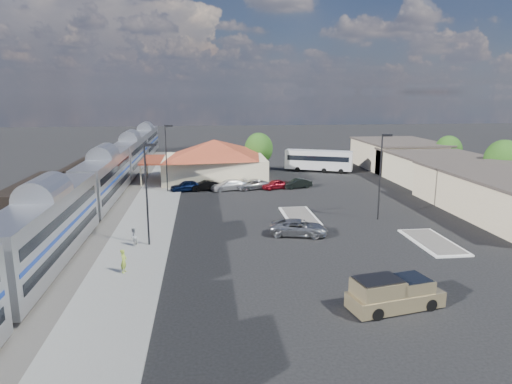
{
  "coord_description": "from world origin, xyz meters",
  "views": [
    {
      "loc": [
        -6.12,
        -44.59,
        13.14
      ],
      "look_at": [
        -0.68,
        2.21,
        2.8
      ],
      "focal_mm": 32.0,
      "sensor_mm": 36.0,
      "label": 1
    }
  ],
  "objects": [
    {
      "name": "railbed",
      "position": [
        -21.0,
        8.0,
        0.06
      ],
      "size": [
        16.0,
        100.0,
        0.12
      ],
      "primitive_type": "cube",
      "color": "#4C4944",
      "rests_on": "ground"
    },
    {
      "name": "freight_cars",
      "position": [
        -24.0,
        4.23,
        1.93
      ],
      "size": [
        2.8,
        46.0,
        4.0
      ],
      "color": "black",
      "rests_on": "ground"
    },
    {
      "name": "person_b",
      "position": [
        -12.29,
        -6.12,
        0.97
      ],
      "size": [
        0.84,
        0.94,
        1.59
      ],
      "primitive_type": "imported",
      "rotation": [
        0.0,
        0.0,
        -1.94
      ],
      "color": "silver",
      "rests_on": "platform"
    },
    {
      "name": "traffic_island_south",
      "position": [
        4.0,
        2.0,
        0.1
      ],
      "size": [
        3.3,
        7.5,
        0.21
      ],
      "color": "silver",
      "rests_on": "ground"
    },
    {
      "name": "parked_car_b",
      "position": [
        -5.97,
        16.73,
        0.67
      ],
      "size": [
        4.28,
        2.46,
        1.33
      ],
      "primitive_type": "imported",
      "rotation": [
        0.0,
        0.0,
        -1.29
      ],
      "color": "black",
      "rests_on": "ground"
    },
    {
      "name": "platform",
      "position": [
        -12.0,
        6.0,
        0.09
      ],
      "size": [
        5.5,
        92.0,
        0.18
      ],
      "primitive_type": "cube",
      "color": "gray",
      "rests_on": "ground"
    },
    {
      "name": "ground",
      "position": [
        0.0,
        0.0,
        0.0
      ],
      "size": [
        280.0,
        280.0,
        0.0
      ],
      "primitive_type": "plane",
      "color": "black",
      "rests_on": "ground"
    },
    {
      "name": "parked_car_f",
      "position": [
        6.83,
        16.73,
        0.67
      ],
      "size": [
        4.29,
        2.48,
        1.34
      ],
      "primitive_type": "imported",
      "rotation": [
        0.0,
        0.0,
        -1.29
      ],
      "color": "black",
      "rests_on": "ground"
    },
    {
      "name": "tree_depot",
      "position": [
        3.0,
        30.0,
        4.02
      ],
      "size": [
        4.71,
        4.71,
        6.63
      ],
      "color": "#382314",
      "rests_on": "ground"
    },
    {
      "name": "traffic_island_north",
      "position": [
        14.0,
        -8.0,
        0.1
      ],
      "size": [
        3.3,
        7.5,
        0.21
      ],
      "color": "silver",
      "rests_on": "ground"
    },
    {
      "name": "pickup_truck",
      "position": [
        5.46,
        -19.62,
        0.97
      ],
      "size": [
        6.21,
        3.29,
        2.04
      ],
      "rotation": [
        0.0,
        0.0,
        1.77
      ],
      "color": "tan",
      "rests_on": "ground"
    },
    {
      "name": "parked_car_a",
      "position": [
        -8.5,
        16.43,
        0.74
      ],
      "size": [
        4.68,
        2.93,
        1.48
      ],
      "primitive_type": "imported",
      "rotation": [
        0.0,
        0.0,
        -1.28
      ],
      "color": "#0C193E",
      "rests_on": "ground"
    },
    {
      "name": "coach_bus",
      "position": [
        13.12,
        29.66,
        2.06
      ],
      "size": [
        11.2,
        6.56,
        3.57
      ],
      "rotation": [
        0.0,
        0.0,
        1.17
      ],
      "color": "white",
      "rests_on": "ground"
    },
    {
      "name": "station_depot",
      "position": [
        -4.56,
        24.0,
        3.13
      ],
      "size": [
        18.35,
        12.24,
        6.2
      ],
      "color": "beige",
      "rests_on": "ground"
    },
    {
      "name": "passenger_train",
      "position": [
        -18.0,
        11.08,
        2.87
      ],
      "size": [
        3.0,
        104.0,
        5.55
      ],
      "color": "silver",
      "rests_on": "ground"
    },
    {
      "name": "tree_east_c",
      "position": [
        34.0,
        26.0,
        3.76
      ],
      "size": [
        4.41,
        4.41,
        6.21
      ],
      "color": "#382314",
      "rests_on": "ground"
    },
    {
      "name": "parked_car_d",
      "position": [
        0.43,
        16.73,
        0.67
      ],
      "size": [
        5.27,
        3.68,
        1.33
      ],
      "primitive_type": "imported",
      "rotation": [
        0.0,
        0.0,
        -1.23
      ],
      "color": "gray",
      "rests_on": "ground"
    },
    {
      "name": "person_a",
      "position": [
        -12.11,
        -12.19,
        1.06
      ],
      "size": [
        0.54,
        0.71,
        1.76
      ],
      "primitive_type": "imported",
      "rotation": [
        0.0,
        0.0,
        1.37
      ],
      "color": "#B2D241",
      "rests_on": "platform"
    },
    {
      "name": "tree_east_b",
      "position": [
        34.0,
        12.0,
        4.22
      ],
      "size": [
        4.94,
        4.94,
        6.96
      ],
      "color": "#382314",
      "rests_on": "ground"
    },
    {
      "name": "parked_car_e",
      "position": [
        3.63,
        16.43,
        0.66
      ],
      "size": [
        4.17,
        2.83,
        1.32
      ],
      "primitive_type": "imported",
      "rotation": [
        0.0,
        0.0,
        -1.21
      ],
      "color": "maroon",
      "rests_on": "ground"
    },
    {
      "name": "lamp_lot",
      "position": [
        12.1,
        0.0,
        5.34
      ],
      "size": [
        1.08,
        0.25,
        9.0
      ],
      "color": "black",
      "rests_on": "ground"
    },
    {
      "name": "parked_car_c",
      "position": [
        -2.77,
        16.43,
        0.73
      ],
      "size": [
        5.4,
        3.38,
        1.46
      ],
      "primitive_type": "imported",
      "rotation": [
        0.0,
        0.0,
        -1.29
      ],
      "color": "silver",
      "rests_on": "ground"
    },
    {
      "name": "lamp_plat_n",
      "position": [
        -10.9,
        16.0,
        5.34
      ],
      "size": [
        1.08,
        0.25,
        9.0
      ],
      "color": "black",
      "rests_on": "ground"
    },
    {
      "name": "buildings_east",
      "position": [
        28.0,
        14.28,
        2.27
      ],
      "size": [
        14.4,
        51.4,
        4.8
      ],
      "color": "#C6B28C",
      "rests_on": "ground"
    },
    {
      "name": "lamp_plat_s",
      "position": [
        -10.9,
        -6.0,
        5.34
      ],
      "size": [
        1.08,
        0.25,
        9.0
      ],
      "color": "black",
      "rests_on": "ground"
    },
    {
      "name": "suv",
      "position": [
        2.59,
        -4.45,
        0.75
      ],
      "size": [
        5.87,
        3.84,
        1.5
      ],
      "primitive_type": "imported",
      "rotation": [
        0.0,
        0.0,
        1.3
      ],
      "color": "gray",
      "rests_on": "ground"
    }
  ]
}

